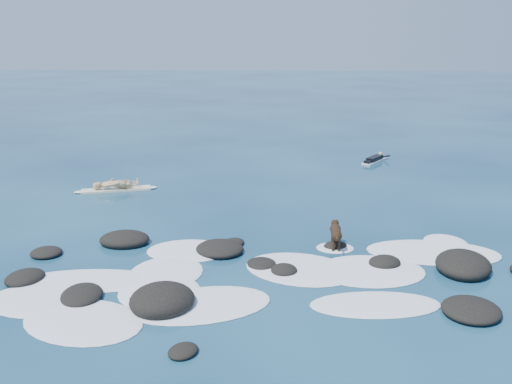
{
  "coord_description": "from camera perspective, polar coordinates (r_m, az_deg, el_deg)",
  "views": [
    {
      "loc": [
        0.51,
        -14.35,
        6.08
      ],
      "look_at": [
        -0.33,
        4.0,
        0.9
      ],
      "focal_mm": 40.0,
      "sensor_mm": 36.0,
      "label": 1
    }
  ],
  "objects": [
    {
      "name": "ground",
      "position": [
        15.59,
        0.53,
        -7.2
      ],
      "size": [
        160.0,
        160.0,
        0.0
      ],
      "primitive_type": "plane",
      "color": "#0A2642",
      "rests_on": "ground"
    },
    {
      "name": "reef_rocks",
      "position": [
        14.74,
        -0.84,
        -8.1
      ],
      "size": [
        15.0,
        6.97,
        0.67
      ],
      "color": "black",
      "rests_on": "ground"
    },
    {
      "name": "breaking_foam",
      "position": [
        14.67,
        -1.68,
        -8.71
      ],
      "size": [
        13.49,
        7.46,
        0.12
      ],
      "color": "white",
      "rests_on": "ground"
    },
    {
      "name": "standing_surfer_rig",
      "position": [
        23.06,
        -13.91,
        1.84
      ],
      "size": [
        3.17,
        1.3,
        1.84
      ],
      "rotation": [
        0.0,
        0.0,
        0.29
      ],
      "color": "#EFE9BF",
      "rests_on": "ground"
    },
    {
      "name": "paddling_surfer_rig",
      "position": [
        28.21,
        11.78,
        3.23
      ],
      "size": [
        1.53,
        1.98,
        0.38
      ],
      "rotation": [
        0.0,
        0.0,
        0.99
      ],
      "color": "white",
      "rests_on": "ground"
    },
    {
      "name": "dog",
      "position": [
        16.6,
        7.99,
        -3.96
      ],
      "size": [
        0.33,
        1.25,
        0.79
      ],
      "rotation": [
        0.0,
        0.0,
        1.55
      ],
      "color": "black",
      "rests_on": "ground"
    }
  ]
}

